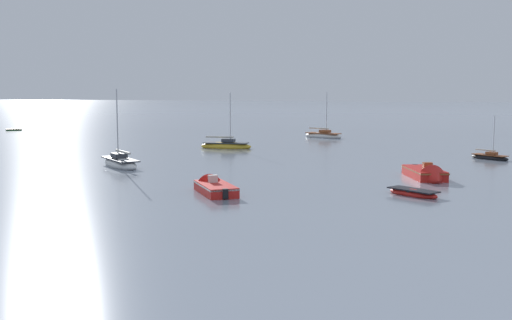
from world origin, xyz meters
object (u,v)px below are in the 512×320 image
Objects in this scene: motorboat_moored_0 at (428,176)px; sailboat_moored_1 at (323,135)px; sailboat_moored_0 at (490,157)px; rowboat_moored_3 at (14,130)px; rowboat_moored_4 at (413,193)px; motorboat_moored_1 at (213,188)px; sailboat_moored_3 at (226,146)px; sailboat_moored_2 at (120,163)px.

motorboat_moored_0 is 46.91m from sailboat_moored_1.
sailboat_moored_0 is at bearing -24.27° from sailboat_moored_1.
rowboat_moored_4 is (74.71, -52.87, 0.05)m from rowboat_moored_3.
rowboat_moored_3 is 0.51× the size of motorboat_moored_1.
sailboat_moored_3 is (-10.42, 33.33, 0.05)m from motorboat_moored_1.
motorboat_moored_0 is 8.63m from rowboat_moored_4.
sailboat_moored_2 reaches higher than sailboat_moored_3.
sailboat_moored_2 is (46.03, -43.55, 0.22)m from rowboat_moored_3.
sailboat_moored_2 reaches higher than sailboat_moored_1.
sailboat_moored_0 reaches higher than rowboat_moored_4.
sailboat_moored_1 reaches higher than sailboat_moored_0.
sailboat_moored_2 is at bearing 14.71° from motorboat_moored_1.
sailboat_moored_0 is (6.36, 18.03, -0.10)m from motorboat_moored_0.
sailboat_moored_0 is at bearing 142.25° from motorboat_moored_0.
motorboat_moored_0 is at bearing -45.22° from sailboat_moored_1.
sailboat_moored_1 is 44.93m from sailboat_moored_2.
rowboat_moored_4 is at bearing -66.05° from sailboat_moored_0.
sailboat_moored_1 is at bearing -30.72° from rowboat_moored_3.
rowboat_moored_3 is 58.84m from sailboat_moored_1.
sailboat_moored_0 reaches higher than motorboat_moored_0.
sailboat_moored_1 is at bearing -177.37° from motorboat_moored_0.
motorboat_moored_0 is 34.04m from sailboat_moored_3.
sailboat_moored_0 is 0.84× the size of motorboat_moored_1.
sailboat_moored_2 reaches higher than motorboat_moored_0.
sailboat_moored_3 reaches higher than rowboat_moored_3.
rowboat_moored_4 is (-0.90, -8.58, -0.14)m from motorboat_moored_0.
motorboat_moored_0 is 1.18× the size of motorboat_moored_1.
sailboat_moored_2 is 21.76m from sailboat_moored_3.
sailboat_moored_2 is at bearing -103.61° from sailboat_moored_3.
motorboat_moored_0 is 2.29× the size of rowboat_moored_3.
sailboat_moored_1 is at bearing -33.85° from motorboat_moored_1.
sailboat_moored_0 is 39.88m from sailboat_moored_2.
motorboat_moored_0 is 0.88× the size of sailboat_moored_2.
motorboat_moored_0 is at bearing -60.61° from rowboat_moored_3.
sailboat_moored_0 is at bearing -11.02° from sailboat_moored_3.
sailboat_moored_2 is at bearing -82.74° from sailboat_moored_1.
motorboat_moored_0 is at bearing -70.21° from sailboat_moored_0.
sailboat_moored_0 is 32.46m from sailboat_moored_3.
motorboat_moored_0 is 1.40× the size of sailboat_moored_0.
rowboat_moored_3 is at bearing -138.68° from motorboat_moored_0.
motorboat_moored_1 is (60.20, -55.45, 0.15)m from rowboat_moored_3.
sailboat_moored_1 reaches higher than rowboat_moored_3.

